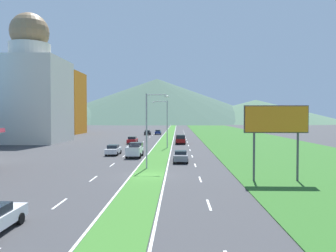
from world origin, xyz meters
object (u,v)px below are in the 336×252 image
street_lamp_near (149,126)px  pickup_truck_1 (135,150)px  street_lamp_mid (165,121)px  billboard_roadside (276,123)px  car_4 (158,132)px  car_1 (148,132)px  car_2 (113,150)px  pickup_truck_0 (180,139)px  car_5 (132,140)px  car_3 (181,156)px

street_lamp_near → pickup_truck_1: 12.31m
street_lamp_mid → pickup_truck_1: (-3.98, -13.14, -4.14)m
billboard_roadside → car_4: 79.67m
street_lamp_mid → billboard_roadside: 33.31m
street_lamp_near → billboard_roadside: size_ratio=1.22×
street_lamp_mid → car_1: size_ratio=1.89×
pickup_truck_1 → car_2: bearing=57.4°
street_lamp_near → car_4: size_ratio=1.87×
car_1 → pickup_truck_0: size_ratio=0.87×
car_2 → pickup_truck_0: pickup_truck_0 is taller
street_lamp_mid → car_4: bearing=95.2°
street_lamp_mid → car_5: (-7.61, 10.22, -4.35)m
car_1 → car_2: (-0.25, -54.91, 0.03)m
street_lamp_near → car_3: size_ratio=2.02×
car_3 → car_1: bearing=-170.9°
pickup_truck_0 → pickup_truck_1: bearing=-16.6°
pickup_truck_0 → car_5: bearing=-92.2°
car_5 → car_3: bearing=-160.4°
car_5 → pickup_truck_0: size_ratio=0.88×
car_1 → car_2: 54.91m
car_3 → pickup_truck_0: (0.18, 28.54, 0.22)m
street_lamp_mid → car_3: bearing=-81.8°
street_lamp_near → billboard_roadside: 14.09m
car_1 → car_4: car_4 is taller
car_4 → car_5: (-3.39, -36.46, 0.01)m
street_lamp_mid → pickup_truck_0: bearing=73.7°
car_4 → car_2: bearing=176.6°
car_4 → car_5: bearing=174.7°
car_3 → car_5: size_ratio=0.90×
car_4 → pickup_truck_1: 59.82m
car_2 → car_3: (10.37, -7.94, -0.03)m
billboard_roadside → car_4: size_ratio=1.53×
car_3 → car_4: 65.77m
pickup_truck_0 → street_lamp_mid: bearing=-16.3°
car_1 → pickup_truck_1: pickup_truck_1 is taller
car_2 → pickup_truck_1: pickup_truck_1 is taller
street_lamp_near → car_3: bearing=57.4°
billboard_roadside → pickup_truck_1: bearing=130.1°
street_lamp_near → car_3: (3.61, 5.66, -4.17)m
street_lamp_near → car_2: size_ratio=1.83×
car_5 → street_lamp_near: bearing=-169.1°
billboard_roadside → car_4: billboard_roadside is taller
car_2 → car_4: size_ratio=1.02×
billboard_roadside → car_3: 15.96m
street_lamp_near → pickup_truck_0: bearing=83.7°
street_lamp_near → car_5: size_ratio=1.81×
car_4 → car_5: 36.62m
billboard_roadside → car_2: (-19.01, 20.54, -4.59)m
car_3 → car_5: (-10.31, 28.94, 0.01)m
car_3 → street_lamp_mid: bearing=-171.8°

